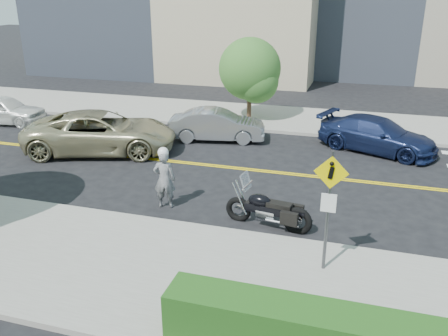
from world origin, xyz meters
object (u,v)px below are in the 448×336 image
suv (101,132)px  motorcyclist (164,178)px  parked_car_silver (217,125)px  motorcycle (269,202)px  parked_car_blue (377,135)px  parked_car_white (3,110)px  pedestrian_sign (329,200)px

suv → motorcyclist: bearing=-149.6°
suv → parked_car_silver: 5.09m
motorcycle → parked_car_silver: (-3.91, 7.52, -0.06)m
motorcyclist → parked_car_blue: 9.93m
parked_car_blue → parked_car_white: bearing=113.8°
motorcycle → parked_car_blue: 8.52m
motorcycle → parked_car_white: (-15.14, 7.10, -0.06)m
parked_car_blue → parked_car_silver: bearing=114.8°
suv → parked_car_silver: suv is taller
parked_car_white → suv: bearing=-116.1°
parked_car_silver → parked_car_white: bearing=80.4°
pedestrian_sign → parked_car_white: size_ratio=0.72×
motorcyclist → parked_car_white: bearing=-42.9°
suv → parked_car_white: suv is taller
pedestrian_sign → parked_car_blue: 10.14m
suv → parked_car_white: 7.53m
parked_car_white → parked_car_blue: bearing=-93.6°
pedestrian_sign → motorcyclist: size_ratio=1.51×
pedestrian_sign → parked_car_white: pedestrian_sign is taller
motorcycle → suv: size_ratio=0.41×
motorcycle → parked_car_silver: bearing=125.6°
parked_car_silver → parked_car_blue: bearing=-97.9°
motorcyclist → parked_car_silver: 7.19m
motorcycle → parked_car_white: motorcycle is taller
motorcyclist → motorcycle: (3.37, -0.35, -0.22)m
pedestrian_sign → motorcycle: 2.94m
suv → parked_car_white: size_ratio=1.47×
parked_car_white → motorcyclist: bearing=-126.2°
suv → parked_car_blue: size_ratio=1.25×
pedestrian_sign → parked_car_blue: pedestrian_sign is taller
motorcyclist → parked_car_blue: size_ratio=0.40×
suv → parked_car_blue: 11.56m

